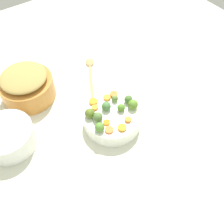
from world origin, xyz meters
The scene contains 22 objects.
tabletop centered at (0.00, 0.00, 0.01)m, with size 2.40×2.40×0.02m, color silver.
serving_bowl_carrots centered at (-0.03, 0.00, 0.06)m, with size 0.25×0.25×0.07m, color white.
metal_pot centered at (0.20, -0.37, 0.07)m, with size 0.25×0.25×0.11m, color #C68137.
stuffing_mound centered at (0.20, -0.37, 0.15)m, with size 0.21×0.21×0.04m, color tan.
carrot_slice_0 centered at (0.03, 0.06, 0.10)m, with size 0.04×0.04×0.01m, color orange.
carrot_slice_1 centered at (0.00, -0.10, 0.10)m, with size 0.04×0.04×0.01m, color orange.
carrot_slice_2 centered at (-0.06, -0.08, 0.10)m, with size 0.03×0.03×0.01m, color orange.
carrot_slice_3 centered at (-0.07, 0.07, 0.10)m, with size 0.03×0.03×0.01m, color orange.
carrot_slice_4 centered at (0.01, 0.03, 0.09)m, with size 0.03×0.03×0.01m, color orange.
carrot_slice_5 centered at (-0.02, 0.09, 0.10)m, with size 0.04×0.04×0.01m, color orange.
carrot_slice_6 centered at (0.01, -0.07, 0.10)m, with size 0.03×0.03×0.01m, color orange.
carrot_slice_7 centered at (-0.10, -0.08, 0.10)m, with size 0.03×0.03×0.01m, color orange.
brussels_sprout_0 centered at (-0.08, 0.01, 0.11)m, with size 0.03×0.03×0.03m, color #50852A.
brussels_sprout_1 centered at (0.03, -0.01, 0.11)m, with size 0.04×0.04×0.04m, color #54763B.
brussels_sprout_2 centered at (-0.13, -0.01, 0.11)m, with size 0.04×0.04×0.04m, color #456E30.
brussels_sprout_3 centered at (0.05, -0.04, 0.11)m, with size 0.04×0.04×0.04m, color #577023.
brussels_sprout_4 centered at (-0.08, -0.05, 0.11)m, with size 0.03×0.03×0.03m, color #587E36.
brussels_sprout_5 centered at (-0.03, -0.03, 0.11)m, with size 0.04×0.04×0.04m, color #487C40.
brussels_sprout_6 centered at (0.06, 0.04, 0.11)m, with size 0.04×0.04×0.04m, color #558931.
brussels_sprout_7 centered at (-0.12, 0.03, 0.11)m, with size 0.04×0.04×0.04m, color #5A862B.
wooden_spoon centered at (-0.13, -0.34, 0.03)m, with size 0.18×0.29×0.01m.
casserole_dish centered at (0.38, -0.16, 0.07)m, with size 0.22×0.22×0.10m, color white.
Camera 1 is at (0.33, 0.52, 0.94)m, focal length 39.55 mm.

